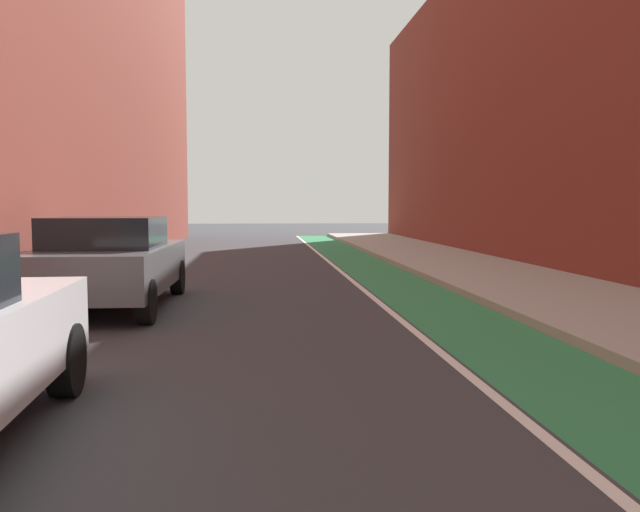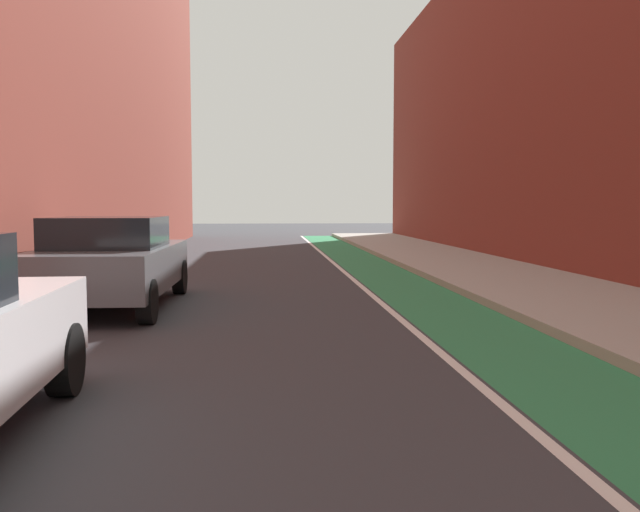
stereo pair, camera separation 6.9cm
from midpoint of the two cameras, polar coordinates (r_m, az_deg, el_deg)
name	(u,v)px [view 2 (the right image)]	position (r m, az deg, el deg)	size (l,w,h in m)	color
ground_plane	(268,296)	(12.71, -4.30, -3.42)	(98.21, 98.21, 0.00)	#38383D
bike_lane_paint	(397,282)	(15.00, 6.73, -2.24)	(1.60, 44.64, 0.00)	#2D8451
lane_divider_stripe	(357,282)	(14.84, 3.32, -2.28)	(0.12, 44.64, 0.00)	white
sidewalk_right	(506,278)	(15.69, 15.80, -1.83)	(3.45, 44.64, 0.14)	#A8A59E
building_facade_right	(594,66)	(18.94, 22.52, 14.80)	(2.40, 40.64, 10.51)	brown
parked_sedan_gray	(111,261)	(11.66, -17.32, -0.43)	(2.07, 4.45, 1.53)	#595B60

